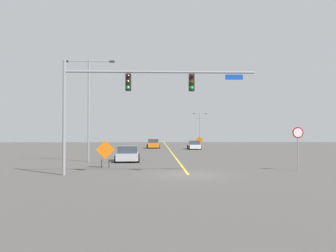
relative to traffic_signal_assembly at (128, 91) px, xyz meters
name	(u,v)px	position (x,y,z in m)	size (l,w,h in m)	color
ground	(188,175)	(3.70, 0.01, -5.12)	(149.03, 149.03, 0.00)	#4C4947
road_centre_stripe	(167,147)	(3.70, 41.41, -5.11)	(0.16, 82.79, 0.01)	yellow
traffic_signal_assembly	(128,91)	(0.00, 0.00, 0.00)	(11.80, 0.44, 7.02)	gray
stop_sign	(298,140)	(11.34, 1.89, -3.03)	(0.76, 0.07, 2.97)	gray
street_lamp_near_left	(89,101)	(-4.31, 9.61, 0.29)	(4.54, 0.24, 9.11)	gray
street_lamp_near_right	(200,126)	(11.48, 55.92, -0.88)	(3.15, 0.24, 7.08)	gray
construction_sign_left_lane	(105,151)	(-2.03, 4.34, -3.87)	(1.34, 0.36, 2.01)	orange
construction_sign_left_shoulder	(199,141)	(8.91, 36.48, -3.86)	(1.35, 0.24, 2.02)	orange
car_silver_far	(128,154)	(-0.88, 10.11, -4.46)	(2.34, 4.11, 1.39)	#B7BABF
car_orange_mid	(153,144)	(1.12, 36.83, -4.41)	(2.27, 3.96, 1.54)	orange
car_white_passing	(194,145)	(7.63, 32.75, -4.49)	(1.97, 4.45, 1.36)	white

